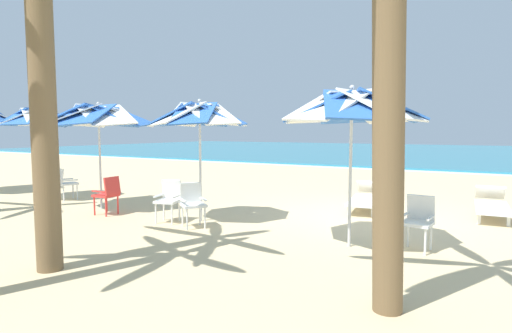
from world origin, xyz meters
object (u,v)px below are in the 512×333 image
plastic_chair_1 (169,198)px  plastic_chair_4 (65,182)px  beach_umbrella_3 (38,118)px  beach_umbrella_1 (200,116)px  sun_lounger_0 (492,205)px  beach_umbrella_2 (99,117)px  plastic_chair_3 (108,193)px  sun_lounger_1 (366,198)px  plastic_chair_2 (192,202)px  plastic_chair_0 (418,219)px  palm_tree_4 (40,64)px  beach_umbrella_0 (352,108)px  palm_tree_2 (388,40)px

plastic_chair_1 → plastic_chair_4: (-4.28, 0.65, 0.00)m
plastic_chair_1 → beach_umbrella_3: bearing=175.7°
beach_umbrella_1 → sun_lounger_0: (5.25, 3.47, -1.90)m
beach_umbrella_2 → beach_umbrella_3: size_ratio=1.02×
beach_umbrella_1 → plastic_chair_3: (-2.19, -0.51, -1.69)m
sun_lounger_0 → sun_lounger_1: (-2.62, -0.45, 0.00)m
plastic_chair_4 → beach_umbrella_2: bearing=-11.3°
plastic_chair_2 → sun_lounger_0: size_ratio=0.40×
beach_umbrella_1 → beach_umbrella_3: bearing=-180.0°
plastic_chair_0 → sun_lounger_1: bearing=118.7°
plastic_chair_3 → sun_lounger_0: 8.45m
plastic_chair_1 → beach_umbrella_2: bearing=173.4°
sun_lounger_0 → palm_tree_4: size_ratio=0.48×
beach_umbrella_3 → sun_lounger_1: (8.09, 3.02, -1.94)m
plastic_chair_3 → sun_lounger_1: size_ratio=0.39×
beach_umbrella_0 → palm_tree_2: 2.67m
beach_umbrella_1 → palm_tree_4: 3.51m
plastic_chair_2 → beach_umbrella_3: beach_umbrella_3 is taller
beach_umbrella_1 → beach_umbrella_0: bearing=-5.5°
plastic_chair_1 → beach_umbrella_0: bearing=0.8°
sun_lounger_0 → palm_tree_4: (-5.17, -6.93, 2.47)m
beach_umbrella_0 → beach_umbrella_2: 6.21m
plastic_chair_2 → plastic_chair_4: (-4.99, 0.77, 0.00)m
beach_umbrella_0 → beach_umbrella_1: bearing=174.5°
beach_umbrella_0 → beach_umbrella_3: 8.73m
beach_umbrella_0 → plastic_chair_3: (-5.45, -0.20, -1.75)m
plastic_chair_0 → beach_umbrella_3: (-9.72, -0.04, 1.72)m
plastic_chair_0 → plastic_chair_4: bearing=178.5°
plastic_chair_3 → palm_tree_2: size_ratio=0.20×
plastic_chair_0 → beach_umbrella_3: bearing=-179.7°
plastic_chair_2 → plastic_chair_1: bearing=170.5°
beach_umbrella_0 → plastic_chair_1: size_ratio=3.01×
beach_umbrella_1 → palm_tree_2: size_ratio=0.58×
plastic_chair_1 → palm_tree_2: bearing=-25.6°
plastic_chair_0 → plastic_chair_3: bearing=-175.1°
beach_umbrella_2 → beach_umbrella_0: bearing=-2.1°
plastic_chair_4 → palm_tree_2: bearing=-18.1°
beach_umbrella_3 → palm_tree_4: bearing=-31.9°
plastic_chair_3 → beach_umbrella_1: bearing=13.2°
sun_lounger_1 → plastic_chair_0: bearing=-61.3°
plastic_chair_0 → plastic_chair_1: (-4.79, -0.41, 0.00)m
plastic_chair_0 → beach_umbrella_3: beach_umbrella_3 is taller
plastic_chair_4 → sun_lounger_0: plastic_chair_4 is taller
plastic_chair_1 → beach_umbrella_1: bearing=34.7°
beach_umbrella_1 → plastic_chair_4: (-4.82, 0.28, -1.69)m
beach_umbrella_1 → palm_tree_4: palm_tree_4 is taller
beach_umbrella_0 → plastic_chair_4: beach_umbrella_0 is taller
plastic_chair_0 → plastic_chair_3: 6.47m
beach_umbrella_3 → palm_tree_2: size_ratio=0.59×
plastic_chair_2 → beach_umbrella_0: bearing=3.2°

